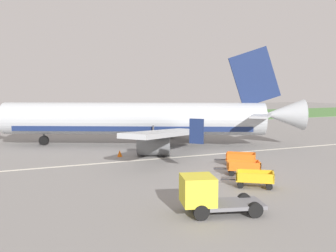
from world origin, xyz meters
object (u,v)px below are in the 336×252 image
at_px(airplane, 142,119).
at_px(baggage_cart_third_in_row, 241,158).
at_px(baggage_cart_second_in_row, 243,167).
at_px(service_truck_beside_carts, 207,194).
at_px(traffic_cone_near_plane, 120,153).
at_px(baggage_cart_nearest, 255,178).

height_order(airplane, baggage_cart_third_in_row, airplane).
bearing_deg(baggage_cart_second_in_row, baggage_cart_third_in_row, 58.63).
bearing_deg(baggage_cart_third_in_row, service_truck_beside_carts, -131.97).
relative_size(airplane, service_truck_beside_carts, 7.48).
bearing_deg(airplane, traffic_cone_near_plane, -127.25).
height_order(service_truck_beside_carts, traffic_cone_near_plane, service_truck_beside_carts).
relative_size(baggage_cart_nearest, baggage_cart_third_in_row, 1.00).
distance_m(baggage_cart_nearest, traffic_cone_near_plane, 15.55).
relative_size(baggage_cart_second_in_row, traffic_cone_near_plane, 5.28).
relative_size(baggage_cart_second_in_row, baggage_cart_third_in_row, 1.06).
bearing_deg(service_truck_beside_carts, baggage_cart_second_in_row, 44.18).
distance_m(airplane, baggage_cart_nearest, 20.60).
bearing_deg(baggage_cart_nearest, traffic_cone_near_plane, 109.42).
distance_m(airplane, service_truck_beside_carts, 24.59).
relative_size(baggage_cart_third_in_row, service_truck_beside_carts, 0.70).
relative_size(airplane, baggage_cart_nearest, 10.68).
height_order(baggage_cart_nearest, baggage_cart_third_in_row, same).
relative_size(airplane, traffic_cone_near_plane, 53.68).
bearing_deg(baggage_cart_third_in_row, traffic_cone_near_plane, 135.91).
height_order(baggage_cart_second_in_row, traffic_cone_near_plane, baggage_cart_second_in_row).
bearing_deg(baggage_cart_third_in_row, baggage_cart_second_in_row, -121.37).
xyz_separation_m(service_truck_beside_carts, traffic_cone_near_plane, (0.57, 18.23, -0.77)).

